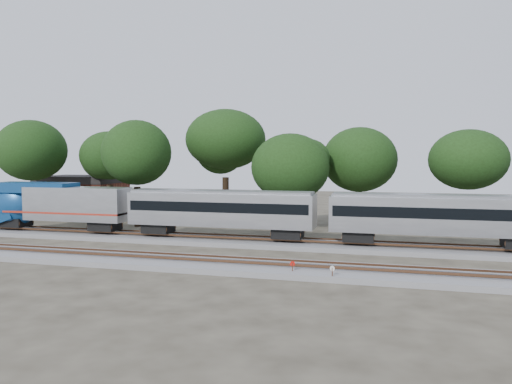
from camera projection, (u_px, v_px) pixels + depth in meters
The scene contains 15 objects.
ground at pixel (250, 258), 39.89m from camera, with size 160.00×160.00×0.00m, color #383328.
track_far at pixel (267, 243), 45.66m from camera, with size 160.00×5.00×0.73m.
track_near at pixel (235, 266), 36.02m from camera, with size 160.00×5.00×0.73m.
train at pixel (439, 214), 41.63m from camera, with size 91.97×3.17×4.68m.
switch_stand_red at pixel (292, 267), 33.42m from camera, with size 0.33×0.11×1.06m.
switch_stand_white at pixel (332, 272), 31.97m from camera, with size 0.33×0.14×1.07m.
switch_lever at pixel (330, 278), 32.47m from camera, with size 0.50×0.30×0.30m, color #512D19.
brick_building at pixel (82, 194), 71.65m from camera, with size 11.26×8.01×5.37m.
tree_0 at pixel (31, 151), 63.54m from camera, with size 9.03×9.03×12.73m.
tree_1 at pixel (109, 156), 64.69m from camera, with size 8.38×8.38×11.81m.
tree_2 at pixel (137, 153), 57.31m from camera, with size 8.69×8.69×12.25m.
tree_3 at pixel (225, 139), 62.01m from camera, with size 10.41×10.41×14.68m.
tree_4 at pixel (290, 167), 53.92m from camera, with size 7.06×7.06×9.95m.
tree_5 at pixel (359, 160), 58.27m from camera, with size 7.87×7.87×11.10m.
tree_6 at pixel (468, 160), 51.53m from camera, with size 7.90×7.90×11.14m.
Camera 1 is at (10.73, -37.94, 8.03)m, focal length 35.00 mm.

